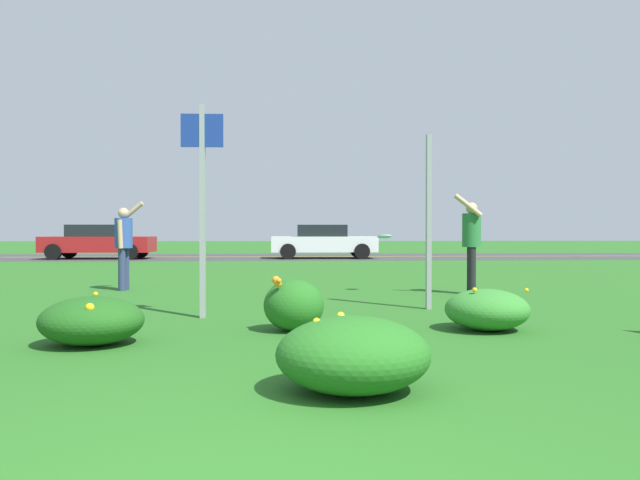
{
  "coord_description": "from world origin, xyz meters",
  "views": [
    {
      "loc": [
        0.26,
        -2.32,
        1.15
      ],
      "look_at": [
        0.79,
        8.31,
        1.01
      ],
      "focal_mm": 33.79,
      "sensor_mm": 36.0,
      "label": 1
    }
  ],
  "objects_px": {
    "person_thrower_blue_shirt": "(124,241)",
    "person_catcher_green_shirt": "(471,239)",
    "frisbee_pale_blue": "(384,237)",
    "sign_post_near_path": "(202,190)",
    "sign_post_by_roadside": "(429,222)",
    "car_white_center_right": "(323,241)",
    "car_red_center_left": "(98,241)"
  },
  "relations": [
    {
      "from": "person_catcher_green_shirt",
      "to": "car_red_center_left",
      "type": "bearing_deg",
      "value": 127.38
    },
    {
      "from": "person_catcher_green_shirt",
      "to": "sign_post_near_path",
      "type": "bearing_deg",
      "value": -147.78
    },
    {
      "from": "sign_post_near_path",
      "to": "person_catcher_green_shirt",
      "type": "distance_m",
      "value": 5.38
    },
    {
      "from": "sign_post_by_roadside",
      "to": "person_catcher_green_shirt",
      "type": "distance_m",
      "value": 2.47
    },
    {
      "from": "sign_post_by_roadside",
      "to": "car_white_center_right",
      "type": "bearing_deg",
      "value": 92.04
    },
    {
      "from": "person_catcher_green_shirt",
      "to": "car_white_center_right",
      "type": "bearing_deg",
      "value": 97.18
    },
    {
      "from": "person_thrower_blue_shirt",
      "to": "car_red_center_left",
      "type": "relative_size",
      "value": 0.39
    },
    {
      "from": "sign_post_near_path",
      "to": "person_catcher_green_shirt",
      "type": "xyz_separation_m",
      "value": [
        4.51,
        2.84,
        -0.69
      ]
    },
    {
      "from": "sign_post_by_roadside",
      "to": "car_white_center_right",
      "type": "xyz_separation_m",
      "value": [
        -0.61,
        17.12,
        -0.56
      ]
    },
    {
      "from": "sign_post_by_roadside",
      "to": "car_white_center_right",
      "type": "height_order",
      "value": "sign_post_by_roadside"
    },
    {
      "from": "sign_post_by_roadside",
      "to": "person_catcher_green_shirt",
      "type": "relative_size",
      "value": 1.4
    },
    {
      "from": "frisbee_pale_blue",
      "to": "car_white_center_right",
      "type": "relative_size",
      "value": 0.06
    },
    {
      "from": "car_red_center_left",
      "to": "frisbee_pale_blue",
      "type": "bearing_deg",
      "value": -55.69
    },
    {
      "from": "sign_post_near_path",
      "to": "sign_post_by_roadside",
      "type": "xyz_separation_m",
      "value": [
        3.23,
        0.75,
        -0.42
      ]
    },
    {
      "from": "frisbee_pale_blue",
      "to": "car_red_center_left",
      "type": "distance_m",
      "value": 17.64
    },
    {
      "from": "sign_post_by_roadside",
      "to": "car_red_center_left",
      "type": "xyz_separation_m",
      "value": [
        -10.2,
        17.12,
        -0.56
      ]
    },
    {
      "from": "person_thrower_blue_shirt",
      "to": "frisbee_pale_blue",
      "type": "height_order",
      "value": "person_thrower_blue_shirt"
    },
    {
      "from": "frisbee_pale_blue",
      "to": "sign_post_near_path",
      "type": "bearing_deg",
      "value": -131.96
    },
    {
      "from": "car_red_center_left",
      "to": "sign_post_near_path",
      "type": "bearing_deg",
      "value": -68.7
    },
    {
      "from": "sign_post_by_roadside",
      "to": "person_catcher_green_shirt",
      "type": "height_order",
      "value": "sign_post_by_roadside"
    },
    {
      "from": "car_white_center_right",
      "to": "frisbee_pale_blue",
      "type": "bearing_deg",
      "value": -88.62
    },
    {
      "from": "person_catcher_green_shirt",
      "to": "frisbee_pale_blue",
      "type": "distance_m",
      "value": 1.61
    },
    {
      "from": "person_catcher_green_shirt",
      "to": "car_white_center_right",
      "type": "xyz_separation_m",
      "value": [
        -1.89,
        15.03,
        -0.28
      ]
    },
    {
      "from": "frisbee_pale_blue",
      "to": "car_white_center_right",
      "type": "distance_m",
      "value": 14.58
    },
    {
      "from": "person_thrower_blue_shirt",
      "to": "car_red_center_left",
      "type": "bearing_deg",
      "value": 109.22
    },
    {
      "from": "person_thrower_blue_shirt",
      "to": "person_catcher_green_shirt",
      "type": "height_order",
      "value": "person_catcher_green_shirt"
    },
    {
      "from": "frisbee_pale_blue",
      "to": "person_thrower_blue_shirt",
      "type": "bearing_deg",
      "value": 173.29
    },
    {
      "from": "sign_post_near_path",
      "to": "person_thrower_blue_shirt",
      "type": "distance_m",
      "value": 4.49
    },
    {
      "from": "sign_post_near_path",
      "to": "person_thrower_blue_shirt",
      "type": "bearing_deg",
      "value": 118.26
    },
    {
      "from": "sign_post_near_path",
      "to": "car_red_center_left",
      "type": "relative_size",
      "value": 0.63
    },
    {
      "from": "sign_post_near_path",
      "to": "person_thrower_blue_shirt",
      "type": "relative_size",
      "value": 1.62
    },
    {
      "from": "sign_post_near_path",
      "to": "sign_post_by_roadside",
      "type": "relative_size",
      "value": 1.1
    }
  ]
}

